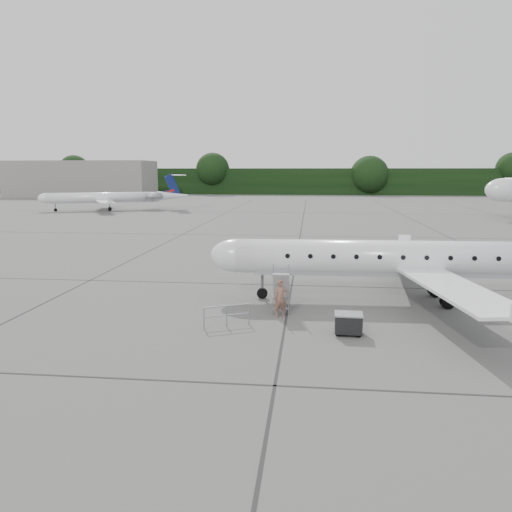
# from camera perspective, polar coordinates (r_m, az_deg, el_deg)

# --- Properties ---
(ground) EXTENTS (320.00, 320.00, 0.00)m
(ground) POSITION_cam_1_polar(r_m,az_deg,el_deg) (27.25, 18.07, -6.29)
(ground) COLOR #5B5B59
(ground) RESTS_ON ground
(treeline) EXTENTS (260.00, 4.00, 8.00)m
(treeline) POSITION_cam_1_polar(r_m,az_deg,el_deg) (155.77, 8.40, 8.42)
(treeline) COLOR black
(treeline) RESTS_ON ground
(terminal_building) EXTENTS (40.00, 14.00, 10.00)m
(terminal_building) POSITION_cam_1_polar(r_m,az_deg,el_deg) (150.14, -19.36, 8.31)
(terminal_building) COLOR gray
(terminal_building) RESTS_ON ground
(main_regional_jet) EXTENTS (27.56, 20.26, 6.91)m
(main_regional_jet) POSITION_cam_1_polar(r_m,az_deg,el_deg) (29.14, 18.83, 1.64)
(main_regional_jet) COLOR white
(main_regional_jet) RESTS_ON ground
(airstair) EXTENTS (0.92, 2.38, 2.17)m
(airstair) POSITION_cam_1_polar(r_m,az_deg,el_deg) (26.50, 2.92, -3.84)
(airstair) COLOR white
(airstair) RESTS_ON ground
(passenger) EXTENTS (0.80, 0.64, 1.90)m
(passenger) POSITION_cam_1_polar(r_m,az_deg,el_deg) (25.25, 2.83, -4.84)
(passenger) COLOR brown
(passenger) RESTS_ON ground
(safety_railing) EXTENTS (2.03, 1.01, 1.00)m
(safety_railing) POSITION_cam_1_polar(r_m,az_deg,el_deg) (23.79, -3.38, -6.88)
(safety_railing) COLOR gray
(safety_railing) RESTS_ON ground
(baggage_cart) EXTENTS (1.23, 1.00, 1.04)m
(baggage_cart) POSITION_cam_1_polar(r_m,az_deg,el_deg) (22.99, 10.51, -7.58)
(baggage_cart) COLOR black
(baggage_cart) RESTS_ON ground
(bg_regional_left) EXTENTS (30.53, 26.77, 6.66)m
(bg_regional_left) POSITION_cam_1_polar(r_m,az_deg,el_deg) (96.87, -16.99, 6.97)
(bg_regional_left) COLOR white
(bg_regional_left) RESTS_ON ground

